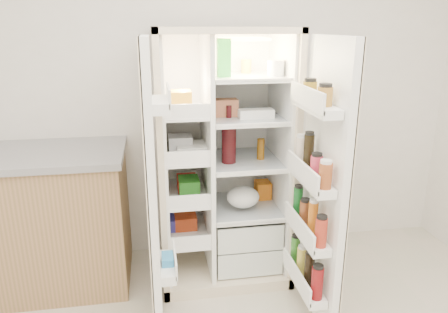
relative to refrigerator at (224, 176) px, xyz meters
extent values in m
cube|color=white|center=(-0.06, 0.35, 0.60)|extent=(4.00, 0.02, 2.70)
cube|color=beige|center=(-0.02, 0.28, 0.15)|extent=(0.92, 0.04, 1.80)
cube|color=beige|center=(-0.46, -0.05, 0.15)|extent=(0.04, 0.70, 1.80)
cube|color=beige|center=(0.42, -0.05, 0.15)|extent=(0.04, 0.70, 1.80)
cube|color=beige|center=(-0.02, -0.05, 1.03)|extent=(0.92, 0.70, 0.04)
cube|color=beige|center=(-0.02, -0.05, -0.71)|extent=(0.92, 0.70, 0.08)
cube|color=white|center=(-0.02, 0.25, 0.17)|extent=(0.84, 0.02, 1.68)
cube|color=white|center=(-0.43, -0.05, 0.17)|extent=(0.02, 0.62, 1.68)
cube|color=white|center=(0.39, -0.05, 0.17)|extent=(0.02, 0.62, 1.68)
cube|color=white|center=(-0.13, -0.05, 0.17)|extent=(0.03, 0.62, 1.68)
cube|color=silver|center=(0.14, -0.07, -0.56)|extent=(0.47, 0.52, 0.19)
cube|color=silver|center=(0.14, -0.07, -0.36)|extent=(0.47, 0.52, 0.19)
cube|color=#FFD18C|center=(0.14, 0.00, 0.97)|extent=(0.30, 0.30, 0.02)
cube|color=white|center=(-0.28, -0.05, -0.40)|extent=(0.28, 0.58, 0.02)
cube|color=white|center=(-0.28, -0.05, -0.10)|extent=(0.28, 0.58, 0.02)
cube|color=white|center=(-0.28, -0.05, 0.20)|extent=(0.28, 0.58, 0.02)
cube|color=white|center=(-0.28, -0.05, 0.50)|extent=(0.28, 0.58, 0.02)
cube|color=silver|center=(0.14, -0.05, -0.23)|extent=(0.49, 0.58, 0.01)
cube|color=silver|center=(0.14, -0.05, 0.13)|extent=(0.49, 0.58, 0.01)
cube|color=silver|center=(0.14, -0.05, 0.45)|extent=(0.49, 0.58, 0.02)
cube|color=silver|center=(0.14, -0.05, 0.73)|extent=(0.49, 0.58, 0.02)
cube|color=#DB471E|center=(-0.28, -0.05, -0.34)|extent=(0.16, 0.20, 0.10)
cube|color=#297C21|center=(-0.28, -0.05, -0.03)|extent=(0.14, 0.18, 0.12)
cube|color=white|center=(-0.28, -0.05, 0.25)|extent=(0.20, 0.22, 0.07)
cube|color=yellow|center=(-0.28, -0.05, 0.58)|extent=(0.15, 0.16, 0.14)
cube|color=#403AAE|center=(-0.28, -0.05, -0.34)|extent=(0.18, 0.20, 0.09)
cube|color=red|center=(-0.28, -0.05, -0.04)|extent=(0.14, 0.18, 0.10)
cube|color=silver|center=(-0.28, -0.05, 0.27)|extent=(0.16, 0.16, 0.12)
sphere|color=orange|center=(0.01, -0.15, -0.62)|extent=(0.07, 0.07, 0.07)
sphere|color=orange|center=(0.10, -0.11, -0.62)|extent=(0.07, 0.07, 0.07)
sphere|color=orange|center=(0.20, -0.15, -0.62)|extent=(0.07, 0.07, 0.07)
sphere|color=orange|center=(0.06, -0.01, -0.62)|extent=(0.07, 0.07, 0.07)
sphere|color=orange|center=(0.16, -0.03, -0.62)|extent=(0.07, 0.07, 0.07)
sphere|color=orange|center=(0.26, -0.07, -0.62)|extent=(0.07, 0.07, 0.07)
sphere|color=orange|center=(-0.02, -0.07, -0.62)|extent=(0.07, 0.07, 0.07)
ellipsoid|color=#316822|center=(0.14, -0.05, -0.35)|extent=(0.26, 0.24, 0.11)
cylinder|color=#3C0D10|center=(0.02, -0.11, 0.30)|extent=(0.10, 0.10, 0.31)
cylinder|color=brown|center=(0.26, -0.07, 0.22)|extent=(0.05, 0.05, 0.15)
cube|color=green|center=(-0.02, -0.14, 0.86)|extent=(0.08, 0.08, 0.24)
cylinder|color=white|center=(0.32, -0.15, 0.79)|extent=(0.11, 0.11, 0.10)
cylinder|color=#B09828|center=(0.17, 0.07, 0.79)|extent=(0.07, 0.07, 0.09)
cube|color=white|center=(0.20, -0.15, 0.49)|extent=(0.24, 0.10, 0.06)
cube|color=#C7744F|center=(-0.01, -0.05, 0.52)|extent=(0.19, 0.11, 0.12)
ellipsoid|color=silver|center=(0.11, -0.15, -0.14)|extent=(0.23, 0.21, 0.15)
cube|color=orange|center=(0.32, 0.06, -0.15)|extent=(0.11, 0.13, 0.13)
cube|color=white|center=(-0.52, -0.60, 0.15)|extent=(0.05, 0.40, 1.72)
cube|color=beige|center=(-0.54, -0.60, 0.15)|extent=(0.01, 0.40, 1.72)
cube|color=white|center=(-0.45, -0.60, -0.35)|extent=(0.09, 0.32, 0.06)
cube|color=white|center=(-0.45, -0.60, 0.65)|extent=(0.09, 0.32, 0.06)
cube|color=#338CCC|center=(-0.45, -0.60, -0.32)|extent=(0.07, 0.12, 0.10)
cube|color=white|center=(0.48, -0.69, 0.15)|extent=(0.05, 0.58, 1.72)
cube|color=beige|center=(0.51, -0.69, 0.15)|extent=(0.01, 0.58, 1.72)
cube|color=white|center=(0.40, -0.69, -0.49)|extent=(0.11, 0.50, 0.05)
cube|color=white|center=(0.40, -0.69, -0.15)|extent=(0.11, 0.50, 0.05)
cube|color=white|center=(0.40, -0.69, 0.20)|extent=(0.11, 0.50, 0.05)
cube|color=white|center=(0.40, -0.69, 0.63)|extent=(0.11, 0.50, 0.05)
cylinder|color=maroon|center=(0.40, -0.89, -0.36)|extent=(0.07, 0.07, 0.20)
cylinder|color=black|center=(0.40, -0.76, -0.35)|extent=(0.06, 0.06, 0.22)
cylinder|color=gold|center=(0.40, -0.63, -0.37)|extent=(0.06, 0.06, 0.18)
cylinder|color=#337928|center=(0.40, -0.50, -0.37)|extent=(0.06, 0.06, 0.19)
cylinder|color=#A42C1B|center=(0.40, -0.89, -0.04)|extent=(0.07, 0.07, 0.17)
cylinder|color=#BC5F16|center=(0.40, -0.76, -0.02)|extent=(0.06, 0.06, 0.21)
cylinder|color=brown|center=(0.40, -0.63, -0.04)|extent=(0.07, 0.07, 0.16)
cylinder|color=#145A20|center=(0.40, -0.50, -0.02)|extent=(0.06, 0.06, 0.20)
cylinder|color=brown|center=(0.40, -0.89, 0.30)|extent=(0.07, 0.07, 0.14)
cylinder|color=#C2314A|center=(0.40, -0.76, 0.30)|extent=(0.07, 0.07, 0.14)
cylinder|color=black|center=(0.40, -0.63, 0.34)|extent=(0.06, 0.06, 0.23)
cylinder|color=beige|center=(0.40, -0.50, 0.32)|extent=(0.06, 0.06, 0.18)
cylinder|color=#9E6D27|center=(0.40, -0.81, 0.71)|extent=(0.08, 0.08, 0.10)
cylinder|color=olive|center=(0.40, -0.59, 0.71)|extent=(0.08, 0.08, 0.10)
cube|color=#9D734E|center=(-1.39, 0.00, -0.27)|extent=(1.33, 0.69, 0.95)
cube|color=gray|center=(-1.39, 0.00, 0.23)|extent=(1.37, 0.73, 0.04)
camera|label=1|loc=(-0.49, -2.89, 1.07)|focal=34.00mm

